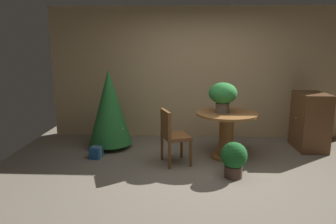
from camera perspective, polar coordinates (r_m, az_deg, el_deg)
The scene contains 9 objects.
ground_plane at distance 4.50m, azimuth 7.18°, elevation -12.24°, with size 6.60×6.60×0.00m, color #756B5B.
back_wall_panel at distance 6.32m, azimuth 5.89°, elevation 7.04°, with size 6.00×0.10×2.60m, color tan.
round_dining_table at distance 5.25m, azimuth 10.67°, elevation -2.88°, with size 1.01×1.01×0.77m.
flower_vase at distance 5.12m, azimuth 10.04°, elevation 3.17°, with size 0.46×0.46×0.49m.
wooden_chair_left at distance 4.88m, azimuth 0.71°, elevation -3.94°, with size 0.52×0.56×0.87m.
holiday_tree at distance 5.70m, azimuth -10.67°, elevation 0.89°, with size 0.78×0.78×1.44m.
gift_box_blue at distance 5.38m, azimuth -13.02°, elevation -7.24°, with size 0.20×0.22×0.20m.
wooden_cabinet at distance 6.16m, azimuth 24.60°, elevation -1.55°, with size 0.51×0.73×1.03m.
potted_plant at distance 4.54m, azimuth 11.98°, elevation -8.29°, with size 0.38×0.38×0.52m.
Camera 1 is at (-0.37, -4.09, 1.84)m, focal length 33.23 mm.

